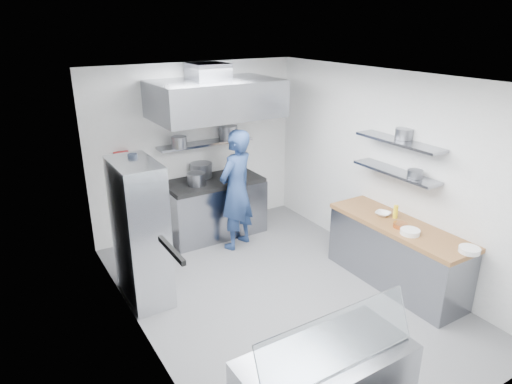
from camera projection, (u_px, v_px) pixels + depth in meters
floor at (280, 293)px, 6.06m from camera, size 5.00×5.00×0.00m
ceiling at (284, 78)px, 5.07m from camera, size 5.00×5.00×0.00m
wall_back at (196, 149)px, 7.56m from camera, size 3.60×2.80×0.02m
wall_front at (462, 293)px, 3.57m from camera, size 3.60×2.80×0.02m
wall_left at (137, 228)px, 4.69m from camera, size 2.80×5.00×0.02m
wall_right at (387, 171)px, 6.44m from camera, size 2.80×5.00×0.02m
gas_range at (214, 209)px, 7.62m from camera, size 1.60×0.80×0.90m
cooktop at (213, 182)px, 7.46m from camera, size 1.57×0.78×0.06m
stock_pot_left at (196, 179)px, 7.17m from camera, size 0.29×0.29×0.20m
stock_pot_mid at (201, 170)px, 7.53m from camera, size 0.36×0.36×0.24m
over_range_shelf at (206, 143)px, 7.44m from camera, size 1.60×0.30×0.04m
shelf_pot_a at (179, 142)px, 7.07m from camera, size 0.24×0.24×0.18m
shelf_pot_b at (228, 132)px, 7.61m from camera, size 0.30×0.30×0.22m
extractor_hood at (216, 99)px, 6.83m from camera, size 1.90×1.15×0.55m
hood_duct at (208, 71)px, 6.88m from camera, size 0.55×0.55×0.24m
red_firebox at (122, 160)px, 6.89m from camera, size 0.22×0.10×0.26m
chef at (236, 190)px, 7.03m from camera, size 0.82×0.69×1.90m
wire_rack at (140, 233)px, 5.68m from camera, size 0.50×0.90×1.85m
rack_bin_a at (137, 236)px, 5.86m from camera, size 0.16×0.19×0.17m
rack_bin_b at (125, 192)px, 5.97m from camera, size 0.15×0.19×0.17m
rack_jar at (133, 161)px, 5.54m from camera, size 0.12×0.12×0.18m
knife_strip at (171, 250)px, 3.93m from camera, size 0.04×0.55×0.05m
prep_counter_base at (396, 256)px, 6.16m from camera, size 0.62×2.00×0.84m
prep_counter_top at (399, 226)px, 6.00m from camera, size 0.65×2.04×0.06m
plate_stack_a at (469, 250)px, 5.24m from camera, size 0.24×0.24×0.06m
plate_stack_b at (410, 232)px, 5.69m from camera, size 0.24×0.24×0.06m
copper_pan at (400, 225)px, 5.87m from camera, size 0.18×0.18×0.06m
squeeze_bottle at (396, 212)px, 6.13m from camera, size 0.06×0.06×0.18m
mixing_bowl at (383, 214)px, 6.23m from camera, size 0.26×0.26×0.05m
wall_shelf_lower at (396, 172)px, 6.09m from camera, size 0.30×1.30×0.04m
wall_shelf_upper at (399, 142)px, 5.94m from camera, size 0.30×1.30×0.04m
shelf_pot_c at (415, 174)px, 5.81m from camera, size 0.20×0.20×0.10m
shelf_pot_d at (404, 134)px, 5.97m from camera, size 0.23×0.23×0.14m
display_glass at (339, 341)px, 3.55m from camera, size 1.47×0.19×0.42m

